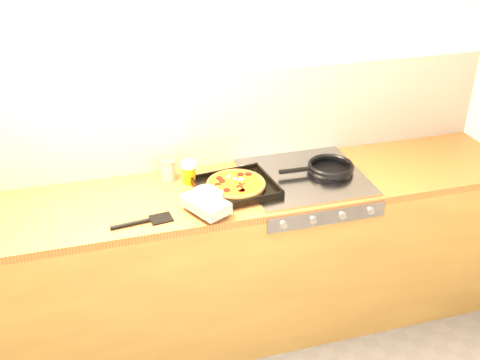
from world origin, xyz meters
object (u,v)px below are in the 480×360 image
object	(u,v)px
pizza_on_tray	(227,190)
juice_glass	(189,172)
tomato_can	(168,170)
frying_pan	(330,168)

from	to	relation	value
pizza_on_tray	juice_glass	bearing A→B (deg)	127.77
tomato_can	juice_glass	bearing A→B (deg)	-32.39
tomato_can	juice_glass	size ratio (longest dim) A/B	0.89
pizza_on_tray	juice_glass	xyz separation A→B (m)	(-0.15, 0.19, 0.02)
frying_pan	juice_glass	distance (m)	0.73
tomato_can	frying_pan	bearing A→B (deg)	-11.75
juice_glass	tomato_can	bearing A→B (deg)	147.61
tomato_can	pizza_on_tray	bearing A→B (deg)	-45.81
pizza_on_tray	tomato_can	size ratio (longest dim) A/B	4.70
frying_pan	tomato_can	world-z (taller)	tomato_can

